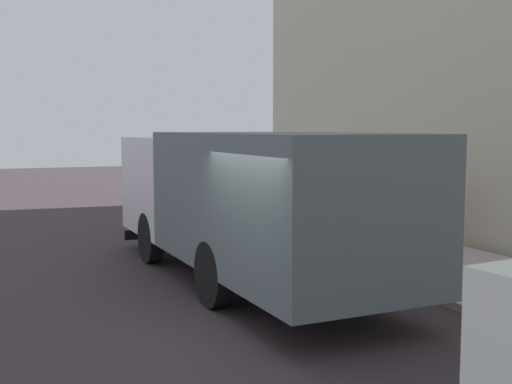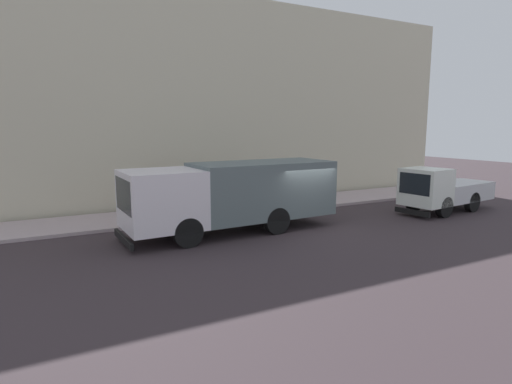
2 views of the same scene
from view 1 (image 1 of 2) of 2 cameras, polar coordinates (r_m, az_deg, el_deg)
The scene contains 4 objects.
ground at distance 9.12m, azimuth 1.90°, elevation -12.45°, with size 80.00×80.00×0.00m, color #362C30.
large_utility_truck at distance 11.69m, azimuth -0.95°, elevation -0.37°, with size 2.93×8.71×2.77m.
pedestrian_walking at distance 15.35m, azimuth 16.25°, elevation -1.11°, with size 0.43×0.43×1.76m.
traffic_cone_orange at distance 15.39m, azimuth 5.42°, elevation -3.08°, with size 0.50×0.50×0.71m, color orange.
Camera 1 is at (-3.61, -7.88, 2.85)m, focal length 44.57 mm.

